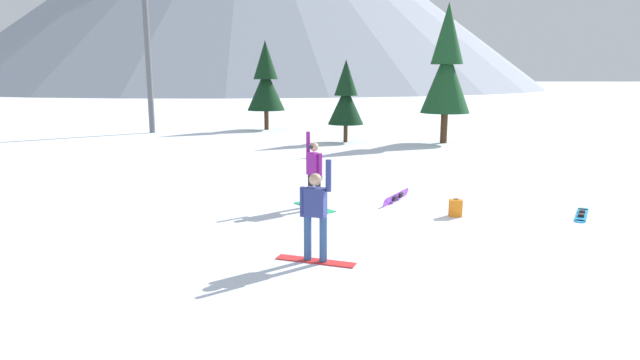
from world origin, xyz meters
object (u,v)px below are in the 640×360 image
(loose_snowboard_near_left, at_px, (397,197))
(ski_lift_tower, at_px, (147,33))
(snowboarder_midground, at_px, (314,172))
(pine_tree_short, at_px, (346,97))
(pine_tree_tall, at_px, (447,68))
(snowboarder_foreground, at_px, (315,214))
(backpack_orange, at_px, (455,208))
(loose_snowboard_near_right, at_px, (582,215))
(pine_tree_young, at_px, (266,81))

(loose_snowboard_near_left, height_order, ski_lift_tower, ski_lift_tower)
(snowboarder_midground, relative_size, pine_tree_short, 0.46)
(snowboarder_midground, distance_m, loose_snowboard_near_left, 2.62)
(pine_tree_tall, bearing_deg, loose_snowboard_near_left, -100.97)
(snowboarder_foreground, xyz_separation_m, backpack_orange, (3.11, 3.83, -0.74))
(loose_snowboard_near_right, relative_size, pine_tree_short, 0.37)
(loose_snowboard_near_right, xyz_separation_m, pine_tree_young, (-13.10, 21.31, 3.20))
(pine_tree_tall, xyz_separation_m, pine_tree_short, (-5.29, -0.30, -1.57))
(pine_tree_young, relative_size, pine_tree_tall, 0.80)
(snowboarder_foreground, height_order, loose_snowboard_near_left, snowboarder_foreground)
(snowboarder_midground, distance_m, backpack_orange, 3.83)
(loose_snowboard_near_right, height_order, ski_lift_tower, ski_lift_tower)
(snowboarder_midground, height_order, backpack_orange, snowboarder_midground)
(backpack_orange, height_order, ski_lift_tower, ski_lift_tower)
(loose_snowboard_near_left, relative_size, pine_tree_short, 0.39)
(pine_tree_young, distance_m, pine_tree_short, 8.69)
(backpack_orange, distance_m, pine_tree_young, 24.10)
(loose_snowboard_near_right, xyz_separation_m, ski_lift_tower, (-19.90, 18.39, 6.13))
(loose_snowboard_near_left, distance_m, loose_snowboard_near_right, 4.83)
(pine_tree_young, xyz_separation_m, pine_tree_short, (5.84, -6.38, -0.79))
(pine_tree_tall, distance_m, pine_tree_short, 5.53)
(pine_tree_tall, bearing_deg, loose_snowboard_near_right, -82.63)
(backpack_orange, bearing_deg, pine_tree_tall, 85.30)
(snowboarder_midground, xyz_separation_m, loose_snowboard_near_right, (6.98, 0.01, -0.96))
(pine_tree_young, bearing_deg, snowboarder_midground, -73.98)
(snowboarder_midground, bearing_deg, loose_snowboard_near_right, 0.12)
(loose_snowboard_near_left, bearing_deg, snowboarder_foreground, -107.22)
(ski_lift_tower, bearing_deg, snowboarder_midground, -54.93)
(snowboarder_foreground, distance_m, snowboarder_midground, 4.34)
(pine_tree_short, bearing_deg, ski_lift_tower, 164.69)
(loose_snowboard_near_left, distance_m, pine_tree_young, 22.17)
(loose_snowboard_near_left, xyz_separation_m, pine_tree_tall, (2.76, 14.22, 3.87))
(snowboarder_midground, distance_m, pine_tree_young, 22.30)
(loose_snowboard_near_left, bearing_deg, snowboarder_midground, -155.50)
(snowboarder_midground, distance_m, pine_tree_short, 15.02)
(loose_snowboard_near_left, xyz_separation_m, ski_lift_tower, (-15.18, 17.38, 6.02))
(ski_lift_tower, bearing_deg, pine_tree_tall, -10.00)
(loose_snowboard_near_right, relative_size, pine_tree_tall, 0.23)
(snowboarder_foreground, relative_size, pine_tree_short, 0.45)
(snowboarder_midground, height_order, pine_tree_tall, pine_tree_tall)
(backpack_orange, bearing_deg, loose_snowboard_near_right, 8.53)
(pine_tree_young, height_order, pine_tree_short, pine_tree_young)
(snowboarder_midground, bearing_deg, loose_snowboard_near_left, 24.50)
(snowboarder_foreground, height_order, snowboarder_midground, snowboarder_midground)
(loose_snowboard_near_left, distance_m, pine_tree_short, 14.33)
(snowboarder_foreground, bearing_deg, pine_tree_short, 92.62)
(snowboarder_midground, height_order, ski_lift_tower, ski_lift_tower)
(snowboarder_midground, relative_size, pine_tree_young, 0.35)
(pine_tree_tall, distance_m, ski_lift_tower, 18.34)
(pine_tree_short, bearing_deg, snowboarder_foreground, -87.38)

